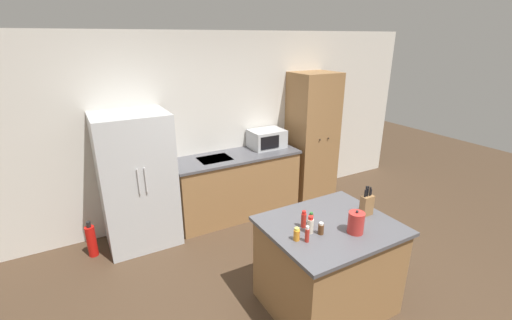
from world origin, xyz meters
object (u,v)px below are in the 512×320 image
object	(u,v)px
spice_bottle_short_red	(310,225)
spice_bottle_amber_oil	(297,234)
microwave	(267,139)
spice_bottle_orange_cap	(311,219)
refrigerator	(137,181)
spice_bottle_green_herb	(321,229)
spice_bottle_pale_salt	(303,219)
pantry_cabinet	(312,137)
knife_block	(367,204)
spice_bottle_tall_dark	(307,235)
kettle	(356,223)
fire_extinguisher	(92,241)

from	to	relation	value
spice_bottle_short_red	spice_bottle_amber_oil	world-z (taller)	spice_bottle_short_red
microwave	spice_bottle_orange_cap	bearing A→B (deg)	-110.63
refrigerator	spice_bottle_green_herb	world-z (taller)	refrigerator
spice_bottle_orange_cap	spice_bottle_short_red	bearing A→B (deg)	-130.95
microwave	spice_bottle_green_herb	distance (m)	2.39
spice_bottle_short_red	spice_bottle_pale_salt	xyz separation A→B (m)	(0.01, 0.11, 0.00)
spice_bottle_short_red	pantry_cabinet	bearing A→B (deg)	51.67
knife_block	spice_bottle_green_herb	bearing A→B (deg)	-174.62
spice_bottle_pale_salt	spice_bottle_tall_dark	bearing A→B (deg)	-119.34
spice_bottle_short_red	spice_bottle_green_herb	distance (m)	0.10
spice_bottle_short_red	kettle	world-z (taller)	kettle
spice_bottle_amber_oil	spice_bottle_green_herb	world-z (taller)	spice_bottle_amber_oil
kettle	spice_bottle_tall_dark	bearing A→B (deg)	168.57
pantry_cabinet	spice_bottle_orange_cap	size ratio (longest dim) A/B	15.78
refrigerator	spice_bottle_tall_dark	bearing A→B (deg)	-66.05
spice_bottle_short_red	spice_bottle_tall_dark	bearing A→B (deg)	-137.84
spice_bottle_green_herb	spice_bottle_pale_salt	size ratio (longest dim) A/B	0.68
spice_bottle_amber_oil	kettle	size ratio (longest dim) A/B	0.54
refrigerator	spice_bottle_tall_dark	world-z (taller)	refrigerator
knife_block	spice_bottle_tall_dark	distance (m)	0.78
spice_bottle_orange_cap	fire_extinguisher	bearing A→B (deg)	132.59
pantry_cabinet	spice_bottle_amber_oil	distance (m)	2.84
microwave	spice_bottle_pale_salt	size ratio (longest dim) A/B	3.14
microwave	spice_bottle_pale_salt	distance (m)	2.26
spice_bottle_green_herb	fire_extinguisher	size ratio (longest dim) A/B	0.24
spice_bottle_short_red	spice_bottle_orange_cap	xyz separation A→B (m)	(0.09, 0.10, -0.02)
knife_block	fire_extinguisher	world-z (taller)	knife_block
refrigerator	microwave	distance (m)	1.96
knife_block	fire_extinguisher	size ratio (longest dim) A/B	0.66
spice_bottle_amber_oil	spice_bottle_orange_cap	bearing A→B (deg)	28.05
fire_extinguisher	microwave	bearing A→B (deg)	3.78
spice_bottle_short_red	kettle	bearing A→B (deg)	-28.47
pantry_cabinet	spice_bottle_green_herb	distance (m)	2.71
spice_bottle_orange_cap	knife_block	bearing A→B (deg)	-10.20
spice_bottle_amber_oil	kettle	world-z (taller)	kettle
spice_bottle_orange_cap	refrigerator	bearing A→B (deg)	120.47
refrigerator	microwave	size ratio (longest dim) A/B	3.32
spice_bottle_tall_dark	pantry_cabinet	bearing A→B (deg)	51.19
spice_bottle_short_red	spice_bottle_amber_oil	size ratio (longest dim) A/B	1.38
microwave	spice_bottle_short_red	bearing A→B (deg)	-111.76
refrigerator	spice_bottle_tall_dark	size ratio (longest dim) A/B	11.63
refrigerator	spice_bottle_green_herb	distance (m)	2.41
microwave	spice_bottle_short_red	xyz separation A→B (m)	(-0.87, -2.19, -0.10)
spice_bottle_green_herb	knife_block	bearing A→B (deg)	5.38
spice_bottle_amber_oil	fire_extinguisher	distance (m)	2.66
refrigerator	spice_bottle_tall_dark	distance (m)	2.36
spice_bottle_green_herb	spice_bottle_orange_cap	bearing A→B (deg)	85.06
refrigerator	knife_block	distance (m)	2.70
spice_bottle_pale_salt	spice_bottle_orange_cap	xyz separation A→B (m)	(0.08, -0.01, -0.02)
refrigerator	spice_bottle_pale_salt	world-z (taller)	refrigerator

